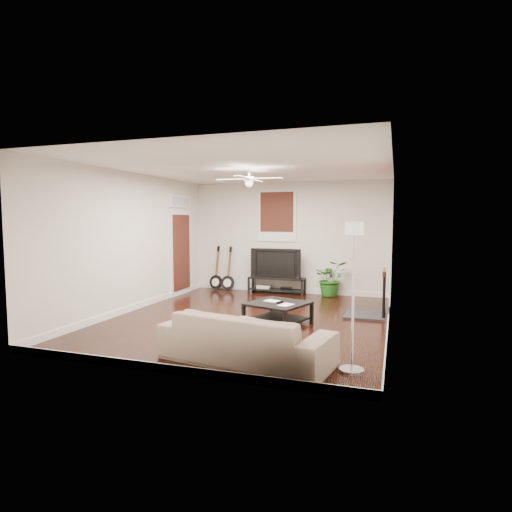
# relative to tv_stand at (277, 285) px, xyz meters

# --- Properties ---
(room) EXTENTS (5.01, 6.01, 2.81)m
(room) POSITION_rel_tv_stand_xyz_m (0.24, -2.78, 1.20)
(room) COLOR black
(room) RESTS_ON ground
(brick_accent) EXTENTS (0.02, 2.20, 2.80)m
(brick_accent) POSITION_rel_tv_stand_xyz_m (2.73, -1.78, 1.20)
(brick_accent) COLOR brown
(brick_accent) RESTS_ON floor
(fireplace) EXTENTS (0.80, 1.10, 0.92)m
(fireplace) POSITION_rel_tv_stand_xyz_m (2.44, -1.78, 0.26)
(fireplace) COLOR black
(fireplace) RESTS_ON floor
(window_back) EXTENTS (1.00, 0.06, 1.30)m
(window_back) POSITION_rel_tv_stand_xyz_m (-0.06, 0.19, 1.75)
(window_back) COLOR #3B1910
(window_back) RESTS_ON wall_back
(door_left) EXTENTS (0.08, 1.00, 2.50)m
(door_left) POSITION_rel_tv_stand_xyz_m (-2.22, -0.88, 1.05)
(door_left) COLOR white
(door_left) RESTS_ON wall_left
(tv_stand) EXTENTS (1.43, 0.38, 0.40)m
(tv_stand) POSITION_rel_tv_stand_xyz_m (0.00, 0.00, 0.00)
(tv_stand) COLOR black
(tv_stand) RESTS_ON floor
(tv) EXTENTS (1.28, 0.17, 0.74)m
(tv) POSITION_rel_tv_stand_xyz_m (-0.00, 0.02, 0.57)
(tv) COLOR black
(tv) RESTS_ON tv_stand
(coffee_table) EXTENTS (1.18, 1.18, 0.39)m
(coffee_table) POSITION_rel_tv_stand_xyz_m (0.87, -3.02, -0.01)
(coffee_table) COLOR black
(coffee_table) RESTS_ON floor
(sofa) EXTENTS (2.38, 1.27, 0.66)m
(sofa) POSITION_rel_tv_stand_xyz_m (1.00, -5.08, 0.13)
(sofa) COLOR tan
(sofa) RESTS_ON floor
(floor_lamp) EXTENTS (0.35, 0.35, 1.84)m
(floor_lamp) POSITION_rel_tv_stand_xyz_m (2.35, -4.98, 0.72)
(floor_lamp) COLOR silver
(floor_lamp) RESTS_ON floor
(potted_plant) EXTENTS (0.95, 0.88, 0.87)m
(potted_plant) POSITION_rel_tv_stand_xyz_m (1.36, 0.04, 0.24)
(potted_plant) COLOR #1E5C1A
(potted_plant) RESTS_ON floor
(guitar_left) EXTENTS (0.39, 0.30, 1.18)m
(guitar_left) POSITION_rel_tv_stand_xyz_m (-1.66, -0.03, 0.39)
(guitar_left) COLOR black
(guitar_left) RESTS_ON floor
(guitar_right) EXTENTS (0.37, 0.27, 1.18)m
(guitar_right) POSITION_rel_tv_stand_xyz_m (-1.31, -0.06, 0.39)
(guitar_right) COLOR black
(guitar_right) RESTS_ON floor
(ceiling_fan) EXTENTS (1.24, 1.24, 0.32)m
(ceiling_fan) POSITION_rel_tv_stand_xyz_m (0.24, -2.78, 2.40)
(ceiling_fan) COLOR white
(ceiling_fan) RESTS_ON ceiling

